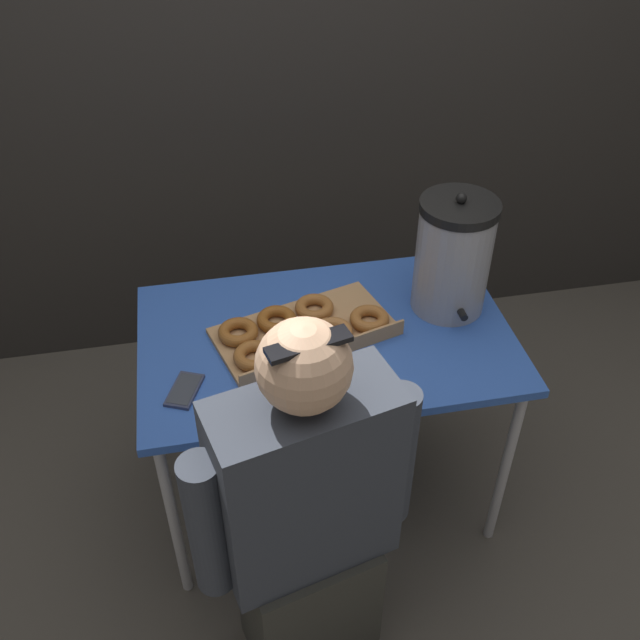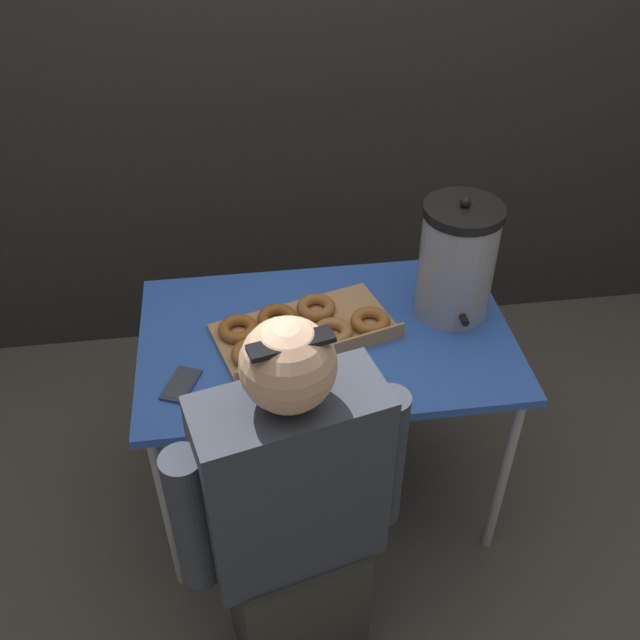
% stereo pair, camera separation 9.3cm
% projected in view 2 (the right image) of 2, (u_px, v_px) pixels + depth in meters
% --- Properties ---
extents(ground_plane, '(12.00, 12.00, 0.00)m').
position_uv_depth(ground_plane, '(325.00, 487.00, 2.60)').
color(ground_plane, '#4C473F').
extents(back_wall, '(6.00, 0.11, 2.77)m').
position_uv_depth(back_wall, '(287.00, 7.00, 2.48)').
color(back_wall, '#282623').
rests_on(back_wall, ground).
extents(folding_table, '(1.11, 0.70, 0.73)m').
position_uv_depth(folding_table, '(326.00, 349.00, 2.17)').
color(folding_table, '#2D56B2').
rests_on(folding_table, ground).
extents(donut_box, '(0.58, 0.41, 0.05)m').
position_uv_depth(donut_box, '(301.00, 330.00, 2.11)').
color(donut_box, tan).
rests_on(donut_box, folding_table).
extents(coffee_urn, '(0.23, 0.26, 0.40)m').
position_uv_depth(coffee_urn, '(457.00, 260.00, 2.11)').
color(coffee_urn, '#939399').
rests_on(coffee_urn, folding_table).
extents(cell_phone, '(0.12, 0.15, 0.01)m').
position_uv_depth(cell_phone, '(181.00, 385.00, 1.96)').
color(cell_phone, '#2D334C').
rests_on(cell_phone, folding_table).
extents(person_seated, '(0.57, 0.31, 1.24)m').
position_uv_depth(person_seated, '(294.00, 525.00, 1.79)').
color(person_seated, '#33332D').
rests_on(person_seated, ground).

